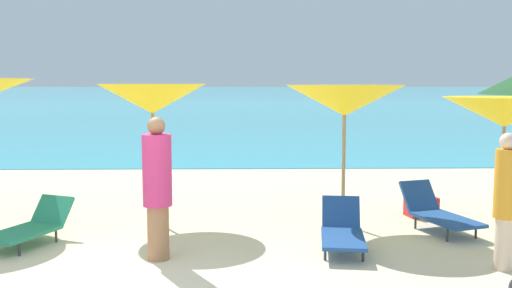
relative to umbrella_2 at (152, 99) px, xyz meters
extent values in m
cube|color=beige|center=(0.10, 6.75, -2.20)|extent=(50.00, 100.00, 0.30)
cube|color=#38B7CC|center=(0.10, 225.71, -2.04)|extent=(650.00, 440.00, 0.02)
cylinder|color=#9E7F59|center=(0.00, 0.00, -0.96)|extent=(0.06, 0.06, 2.18)
cone|color=yellow|center=(0.00, 0.00, 0.00)|extent=(1.97, 1.97, 0.49)
sphere|color=#9E7F59|center=(0.00, 0.00, 0.16)|extent=(0.07, 0.07, 0.07)
cylinder|color=#9E7F59|center=(3.12, -0.30, -0.97)|extent=(0.06, 0.06, 2.16)
cone|color=yellow|center=(3.12, -0.30, -0.02)|extent=(2.03, 2.03, 0.49)
sphere|color=#9E7F59|center=(3.12, -0.30, 0.14)|extent=(0.07, 0.07, 0.07)
cylinder|color=#9E7F59|center=(5.88, 0.03, -1.07)|extent=(0.06, 0.06, 1.96)
cone|color=yellow|center=(5.88, 0.03, -0.22)|extent=(2.12, 2.12, 0.50)
sphere|color=#9E7F59|center=(5.88, 0.03, -0.07)|extent=(0.07, 0.07, 0.07)
cube|color=#268C66|center=(-1.64, -1.49, -1.84)|extent=(0.97, 1.17, 0.05)
cube|color=#268C66|center=(-1.38, -0.89, -1.65)|extent=(0.67, 0.53, 0.41)
cylinder|color=#333338|center=(-1.51, -1.87, -1.96)|extent=(0.04, 0.04, 0.19)
cylinder|color=#333338|center=(-1.72, -1.01, -1.96)|extent=(0.04, 0.04, 0.19)
cylinder|color=#333338|center=(-1.23, -1.22, -1.96)|extent=(0.04, 0.04, 0.19)
cube|color=#1E478C|center=(2.85, -1.85, -1.84)|extent=(0.70, 1.11, 0.05)
cube|color=#1E478C|center=(2.93, -1.20, -1.63)|extent=(0.58, 0.36, 0.45)
cylinder|color=#333338|center=(2.57, -2.13, -1.96)|extent=(0.04, 0.04, 0.18)
cylinder|color=#333338|center=(3.05, -2.20, -1.96)|extent=(0.04, 0.04, 0.18)
cylinder|color=#333338|center=(2.66, -1.41, -1.96)|extent=(0.04, 0.04, 0.18)
cylinder|color=#333338|center=(3.14, -1.47, -1.96)|extent=(0.04, 0.04, 0.18)
cube|color=#1E478C|center=(4.62, -0.91, -1.82)|extent=(0.92, 1.25, 0.05)
cube|color=#1E478C|center=(4.39, -0.23, -1.59)|extent=(0.65, 0.52, 0.48)
cylinder|color=#333338|center=(4.48, -1.31, -1.95)|extent=(0.04, 0.04, 0.21)
cylinder|color=#333338|center=(4.97, -1.16, -1.95)|extent=(0.04, 0.04, 0.21)
cylinder|color=#333338|center=(4.24, -0.57, -1.95)|extent=(0.04, 0.04, 0.21)
cylinder|color=#333338|center=(4.72, -0.41, -1.95)|extent=(0.04, 0.04, 0.21)
cylinder|color=#A3704C|center=(0.38, -2.04, -1.69)|extent=(0.28, 0.28, 0.72)
cylinder|color=#D83372|center=(0.38, -2.04, -0.86)|extent=(0.38, 0.38, 0.93)
sphere|color=#A3704C|center=(0.38, -2.04, -0.29)|extent=(0.23, 0.23, 0.23)
cylinder|color=beige|center=(4.72, -2.54, -1.72)|extent=(0.22, 0.22, 0.66)
cylinder|color=orange|center=(4.72, -2.54, -0.97)|extent=(0.29, 0.29, 0.85)
sphere|color=beige|center=(4.72, -2.54, -0.45)|extent=(0.21, 0.21, 0.21)
cube|color=red|center=(4.60, 0.26, -1.88)|extent=(0.56, 0.45, 0.34)
camera|label=1|loc=(1.52, -9.17, 0.25)|focal=38.96mm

